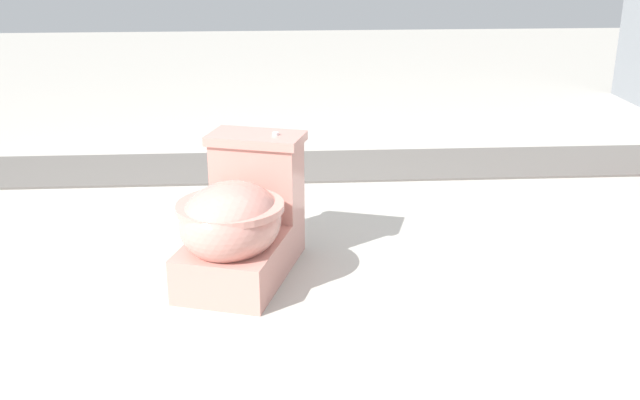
# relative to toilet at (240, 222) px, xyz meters

# --- Properties ---
(ground_plane) EXTENTS (14.00, 14.00, 0.00)m
(ground_plane) POSITION_rel_toilet_xyz_m (-0.15, -0.04, -0.22)
(ground_plane) COLOR #B7B2A8
(gravel_strip) EXTENTS (0.56, 8.00, 0.01)m
(gravel_strip) POSITION_rel_toilet_xyz_m (-1.35, 0.46, -0.21)
(gravel_strip) COLOR #605B56
(gravel_strip) RESTS_ON ground
(toilet) EXTENTS (0.71, 0.54, 0.52)m
(toilet) POSITION_rel_toilet_xyz_m (0.00, 0.00, 0.00)
(toilet) COLOR tan
(toilet) RESTS_ON ground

